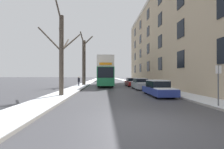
{
  "coord_description": "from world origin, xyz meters",
  "views": [
    {
      "loc": [
        -1.58,
        -5.58,
        1.79
      ],
      "look_at": [
        -0.49,
        14.92,
        1.93
      ],
      "focal_mm": 24.0,
      "sensor_mm": 36.0,
      "label": 1
    }
  ],
  "objects": [
    {
      "name": "oncoming_van",
      "position": [
        -2.26,
        42.54,
        1.34
      ],
      "size": [
        1.93,
        5.44,
        2.5
      ],
      "color": "#9EA3AD",
      "rests_on": "ground"
    },
    {
      "name": "bare_tree_left_0",
      "position": [
        -5.16,
        7.2,
        3.72
      ],
      "size": [
        3.43,
        5.07,
        7.53
      ],
      "color": "#4C4238",
      "rests_on": "ground"
    },
    {
      "name": "street_sign_post",
      "position": [
        4.59,
        2.18,
        1.36
      ],
      "size": [
        0.32,
        0.07,
        2.36
      ],
      "color": "#4C4F54",
      "rests_on": "ground"
    },
    {
      "name": "pedestrian_left_sidewalk",
      "position": [
        -5.62,
        18.62,
        0.9
      ],
      "size": [
        0.36,
        0.36,
        1.63
      ],
      "rotation": [
        0.0,
        0.0,
        4.76
      ],
      "color": "black",
      "rests_on": "ground"
    },
    {
      "name": "parked_car_2",
      "position": [
        3.19,
        19.65,
        0.65
      ],
      "size": [
        1.89,
        4.59,
        1.4
      ],
      "color": "maroon",
      "rests_on": "ground"
    },
    {
      "name": "parked_car_0",
      "position": [
        3.19,
        7.42,
        0.64
      ],
      "size": [
        1.7,
        4.5,
        1.39
      ],
      "color": "navy",
      "rests_on": "ground"
    },
    {
      "name": "bare_tree_left_1",
      "position": [
        -5.13,
        21.07,
        4.34
      ],
      "size": [
        2.15,
        2.29,
        9.08
      ],
      "color": "#4C4238",
      "rests_on": "ground"
    },
    {
      "name": "sidewalk_left",
      "position": [
        -5.36,
        53.0,
        0.08
      ],
      "size": [
        2.14,
        130.0,
        0.16
      ],
      "color": "gray",
      "rests_on": "ground"
    },
    {
      "name": "sidewalk_right",
      "position": [
        5.36,
        53.0,
        0.08
      ],
      "size": [
        2.14,
        130.0,
        0.16
      ],
      "color": "gray",
      "rests_on": "ground"
    },
    {
      "name": "terrace_facade_right",
      "position": [
        10.93,
        18.24,
        7.9
      ],
      "size": [
        9.1,
        39.23,
        15.79
      ],
      "color": "tan",
      "rests_on": "ground"
    },
    {
      "name": "ground_plane",
      "position": [
        0.0,
        0.0,
        0.0
      ],
      "size": [
        320.0,
        320.0,
        0.0
      ],
      "primitive_type": "plane",
      "color": "#424247"
    },
    {
      "name": "parked_car_1",
      "position": [
        3.19,
        13.78,
        0.67
      ],
      "size": [
        1.71,
        4.48,
        1.43
      ],
      "color": "#9EA3AD",
      "rests_on": "ground"
    },
    {
      "name": "double_decker_bus",
      "position": [
        -1.36,
        20.63,
        2.64
      ],
      "size": [
        2.48,
        11.45,
        4.68
      ],
      "color": "#1E7A47",
      "rests_on": "ground"
    }
  ]
}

